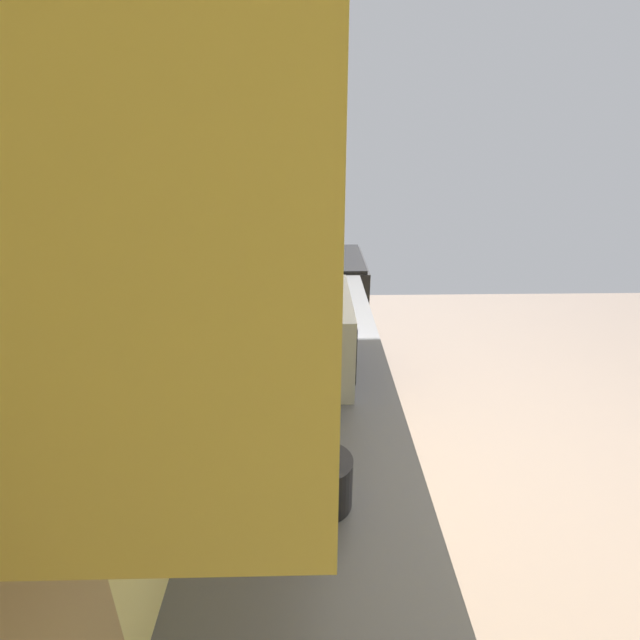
% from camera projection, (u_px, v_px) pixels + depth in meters
% --- Properties ---
extents(ground_plane, '(6.05, 6.05, 0.00)m').
position_uv_depth(ground_plane, '(539.00, 515.00, 2.24)').
color(ground_plane, gray).
extents(wall_back, '(3.90, 0.12, 2.76)m').
position_uv_depth(wall_back, '(210.00, 238.00, 1.65)').
color(wall_back, '#DBCA76').
rests_on(wall_back, ground_plane).
extents(counter_run, '(2.90, 0.61, 0.90)m').
position_uv_depth(counter_run, '(310.00, 523.00, 1.64)').
color(counter_run, '#E3CC74').
rests_on(counter_run, ground_plane).
extents(upper_cabinets, '(1.96, 0.32, 0.65)m').
position_uv_depth(upper_cabinets, '(249.00, 103.00, 1.09)').
color(upper_cabinets, '#EACC70').
extents(oven_range, '(0.67, 0.68, 1.08)m').
position_uv_depth(oven_range, '(315.00, 319.00, 3.26)').
color(oven_range, black).
rests_on(oven_range, ground_plane).
extents(microwave, '(0.48, 0.35, 0.30)m').
position_uv_depth(microwave, '(304.00, 334.00, 1.69)').
color(microwave, '#B7BABF').
rests_on(microwave, counter_run).
extents(bowl, '(0.13, 0.13, 0.06)m').
position_uv_depth(bowl, '(317.00, 311.00, 2.19)').
color(bowl, silver).
rests_on(bowl, counter_run).
extents(kettle, '(0.19, 0.14, 0.16)m').
position_uv_depth(kettle, '(324.00, 481.00, 1.12)').
color(kettle, black).
rests_on(kettle, counter_run).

